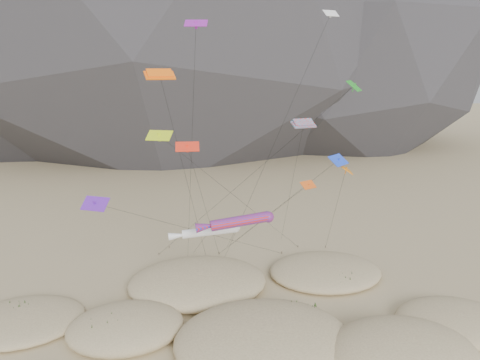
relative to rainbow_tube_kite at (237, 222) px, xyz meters
The scene contains 8 objects.
dunes 10.14m from the rainbow_tube_kite, 94.95° to the right, with size 51.49×38.33×3.93m.
dune_grass 10.28m from the rainbow_tube_kite, 102.37° to the right, with size 42.51×29.99×1.50m.
kite_stakes 20.03m from the rainbow_tube_kite, 79.34° to the left, with size 22.50×5.88×0.30m.
rainbow_tube_kite is the anchor object (origin of this frame).
white_tube_kite 4.08m from the rainbow_tube_kite, 132.46° to the left, with size 6.99×16.09×9.21m.
orange_parafoil 15.80m from the rainbow_tube_kite, 131.76° to the left, with size 7.18×11.36×23.92m.
multi_parafoil 11.40m from the rainbow_tube_kite, 23.06° to the left, with size 5.08×18.73×19.22m.
delta_kites 8.32m from the rainbow_tube_kite, 64.18° to the left, with size 29.96×20.78×29.87m.
Camera 1 is at (-8.69, -32.95, 23.99)m, focal length 35.00 mm.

